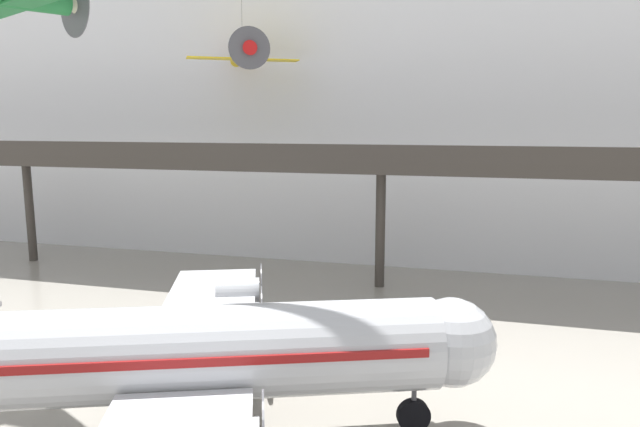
# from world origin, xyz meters

# --- Properties ---
(hangar_back_wall) EXTENTS (140.00, 3.00, 27.84)m
(hangar_back_wall) POSITION_xyz_m (0.00, 34.36, 13.92)
(hangar_back_wall) COLOR silver
(hangar_back_wall) RESTS_ON ground
(mezzanine_walkway) EXTENTS (110.00, 3.20, 10.39)m
(mezzanine_walkway) POSITION_xyz_m (0.00, 25.96, 8.72)
(mezzanine_walkway) COLOR #38332D
(mezzanine_walkway) RESTS_ON ground
(airliner_silver_main) EXTENTS (24.07, 28.14, 10.14)m
(airliner_silver_main) POSITION_xyz_m (-4.14, 4.39, 3.54)
(airliner_silver_main) COLOR #B7BABF
(airliner_silver_main) RESTS_ON ground
(suspended_plane_yellow_lowwing) EXTENTS (8.04, 7.28, 6.30)m
(suspended_plane_yellow_lowwing) POSITION_xyz_m (-11.37, 29.37, 16.97)
(suspended_plane_yellow_lowwing) COLOR yellow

